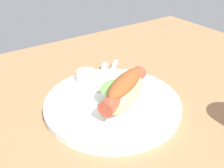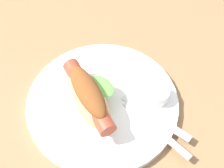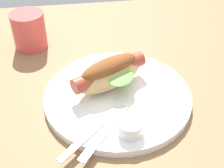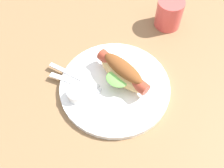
# 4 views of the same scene
# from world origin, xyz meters

# --- Properties ---
(ground_plane) EXTENTS (1.20, 0.90, 0.02)m
(ground_plane) POSITION_xyz_m (0.00, 0.00, -0.01)
(ground_plane) COLOR olive
(plate) EXTENTS (0.30, 0.30, 0.02)m
(plate) POSITION_xyz_m (-0.02, 0.02, 0.01)
(plate) COLOR white
(plate) RESTS_ON ground_plane
(hot_dog) EXTENTS (0.16, 0.12, 0.07)m
(hot_dog) POSITION_xyz_m (-0.01, -0.01, 0.05)
(hot_dog) COLOR tan
(hot_dog) RESTS_ON plate
(sauce_ramekin) EXTENTS (0.05, 0.05, 0.03)m
(sauce_ramekin) POSITION_xyz_m (-0.03, 0.12, 0.03)
(sauce_ramekin) COLOR white
(sauce_ramekin) RESTS_ON plate
(fork) EXTENTS (0.12, 0.12, 0.00)m
(fork) POSITION_xyz_m (0.04, 0.12, 0.02)
(fork) COLOR silver
(fork) RESTS_ON plate
(knife) EXTENTS (0.10, 0.13, 0.00)m
(knife) POSITION_xyz_m (0.02, 0.12, 0.02)
(knife) COLOR silver
(knife) RESTS_ON plate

